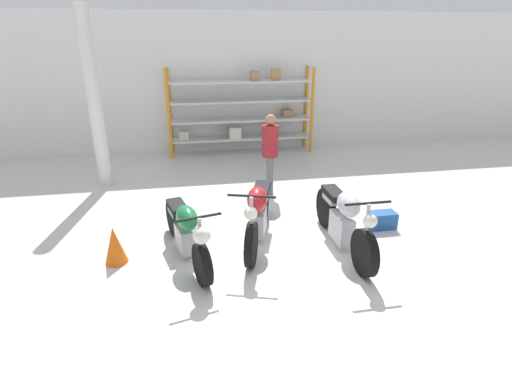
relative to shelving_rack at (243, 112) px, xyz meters
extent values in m
plane|color=silver|center=(-0.49, -5.17, -1.10)|extent=(30.00, 30.00, 0.00)
cube|color=white|center=(-0.49, 0.37, 0.70)|extent=(30.00, 0.08, 3.60)
cylinder|color=orange|center=(-1.92, -0.27, 0.02)|extent=(0.08, 0.08, 2.23)
cylinder|color=orange|center=(1.83, -0.27, 0.02)|extent=(0.08, 0.08, 2.23)
cylinder|color=orange|center=(-1.92, 0.28, 0.02)|extent=(0.08, 0.08, 2.23)
cylinder|color=orange|center=(1.83, 0.28, 0.02)|extent=(0.08, 0.08, 2.23)
cube|color=silver|center=(-0.05, 0.00, -0.70)|extent=(3.75, 0.55, 0.05)
cube|color=silver|center=(-0.05, 0.00, -0.21)|extent=(3.75, 0.55, 0.05)
cube|color=silver|center=(-0.05, 0.00, 0.29)|extent=(3.75, 0.55, 0.05)
cube|color=silver|center=(-0.05, 0.00, 0.78)|extent=(3.75, 0.55, 0.05)
cube|color=#A87F51|center=(0.87, -0.05, 0.95)|extent=(0.26, 0.22, 0.29)
cube|color=#A87F51|center=(0.30, -0.08, 0.93)|extent=(0.22, 0.25, 0.24)
cube|color=silver|center=(-1.58, 0.06, -0.57)|extent=(0.27, 0.23, 0.21)
cube|color=#A87F51|center=(-0.30, -0.03, -0.55)|extent=(0.27, 0.24, 0.27)
cube|color=#A87F51|center=(1.25, 0.12, -0.09)|extent=(0.29, 0.29, 0.18)
cube|color=silver|center=(-0.24, -0.10, -0.53)|extent=(0.31, 0.28, 0.30)
cube|color=#A87F51|center=(0.79, 0.01, -0.52)|extent=(0.30, 0.24, 0.32)
cylinder|color=silver|center=(-3.29, -2.03, 0.70)|extent=(0.28, 0.28, 3.60)
cylinder|color=black|center=(-1.43, -6.10, -0.82)|extent=(0.26, 0.58, 0.56)
cylinder|color=black|center=(-1.81, -4.60, -0.82)|extent=(0.26, 0.58, 0.56)
cube|color=#ADADB2|center=(-1.63, -5.30, -0.85)|extent=(0.32, 0.49, 0.37)
ellipsoid|color=#196B38|center=(-1.59, -5.47, -0.44)|extent=(0.40, 0.58, 0.33)
cube|color=black|center=(-1.73, -4.94, -0.49)|extent=(0.35, 0.56, 0.10)
cube|color=#196B38|center=(-1.75, -4.87, -0.58)|extent=(0.28, 0.40, 0.12)
cylinder|color=#ADADB2|center=(-1.43, -6.08, -0.50)|extent=(0.06, 0.06, 0.65)
sphere|color=silver|center=(-1.42, -6.15, -0.37)|extent=(0.22, 0.22, 0.22)
cylinder|color=black|center=(-1.44, -6.05, -0.17)|extent=(0.58, 0.18, 0.04)
cylinder|color=black|center=(-0.74, -5.76, -0.78)|extent=(0.30, 0.64, 0.64)
cylinder|color=black|center=(-0.29, -4.36, -0.78)|extent=(0.30, 0.64, 0.64)
cube|color=#ADADB2|center=(-0.50, -5.01, -0.81)|extent=(0.34, 0.51, 0.39)
ellipsoid|color=#B2191E|center=(-0.55, -5.17, -0.36)|extent=(0.44, 0.58, 0.36)
cube|color=black|center=(-0.37, -4.64, -0.41)|extent=(0.41, 0.62, 0.10)
cube|color=#B2191E|center=(-0.36, -4.60, -0.50)|extent=(0.33, 0.45, 0.12)
cylinder|color=#ADADB2|center=(-0.73, -5.74, -0.43)|extent=(0.06, 0.06, 0.70)
sphere|color=silver|center=(-0.75, -5.81, -0.29)|extent=(0.18, 0.18, 0.18)
cylinder|color=black|center=(-0.72, -5.71, -0.08)|extent=(0.64, 0.24, 0.04)
cylinder|color=black|center=(0.71, -6.26, -0.78)|extent=(0.12, 0.65, 0.65)
cylinder|color=black|center=(0.70, -4.75, -0.78)|extent=(0.12, 0.65, 0.65)
cube|color=#ADADB2|center=(0.70, -5.45, -0.81)|extent=(0.22, 0.52, 0.43)
ellipsoid|color=#B7B7BF|center=(0.70, -5.62, -0.35)|extent=(0.29, 0.53, 0.33)
cube|color=black|center=(0.70, -5.05, -0.40)|extent=(0.24, 0.57, 0.10)
cube|color=#B7B7BF|center=(0.70, -5.01, -0.49)|extent=(0.20, 0.40, 0.12)
cylinder|color=#ADADB2|center=(0.71, -6.24, -0.43)|extent=(0.05, 0.05, 0.69)
sphere|color=silver|center=(0.71, -6.31, -0.28)|extent=(0.19, 0.19, 0.19)
cylinder|color=black|center=(0.71, -6.21, -0.08)|extent=(0.62, 0.04, 0.04)
cylinder|color=#595960|center=(0.11, -3.03, -0.71)|extent=(0.13, 0.13, 0.78)
cylinder|color=#595960|center=(0.06, -3.21, -0.71)|extent=(0.13, 0.13, 0.78)
cylinder|color=maroon|center=(0.08, -3.12, -0.01)|extent=(0.40, 0.40, 0.62)
sphere|color=#9E7051|center=(0.08, -3.12, 0.40)|extent=(0.21, 0.21, 0.21)
cube|color=#1E4C8C|center=(1.61, -5.00, -0.96)|extent=(0.44, 0.26, 0.28)
cone|color=orange|center=(-2.62, -5.36, -0.83)|extent=(0.32, 0.32, 0.55)
camera|label=1|loc=(-1.52, -10.56, 1.93)|focal=28.00mm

